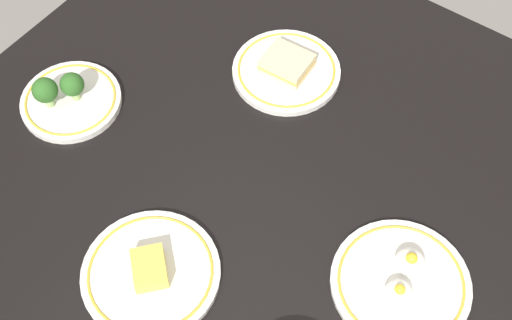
% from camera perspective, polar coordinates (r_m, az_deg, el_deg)
% --- Properties ---
extents(dining_table, '(1.10, 1.14, 0.04)m').
position_cam_1_polar(dining_table, '(1.23, 0.00, -1.02)').
color(dining_table, black).
rests_on(dining_table, ground).
extents(plate_eggs, '(0.22, 0.22, 0.05)m').
position_cam_1_polar(plate_eggs, '(1.12, 12.05, -9.90)').
color(plate_eggs, white).
rests_on(plate_eggs, dining_table).
extents(plate_sandwich, '(0.21, 0.21, 0.05)m').
position_cam_1_polar(plate_sandwich, '(1.33, 2.56, 7.57)').
color(plate_sandwich, white).
rests_on(plate_sandwich, dining_table).
extents(plate_cheese, '(0.22, 0.22, 0.04)m').
position_cam_1_polar(plate_cheese, '(1.12, -8.79, -9.28)').
color(plate_cheese, white).
rests_on(plate_cheese, dining_table).
extents(plate_broccoli, '(0.19, 0.19, 0.08)m').
position_cam_1_polar(plate_broccoli, '(1.32, -15.45, 5.04)').
color(plate_broccoli, white).
rests_on(plate_broccoli, dining_table).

